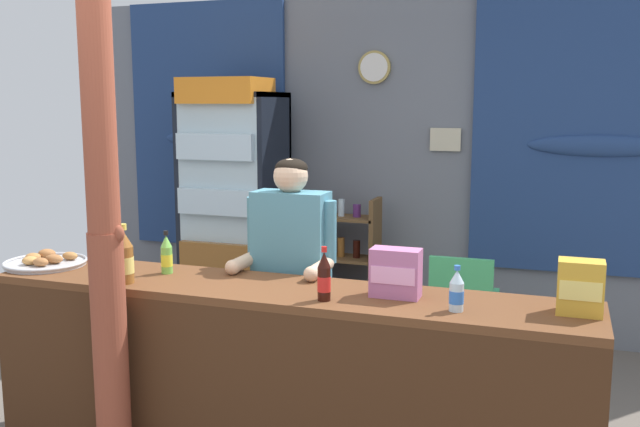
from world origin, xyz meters
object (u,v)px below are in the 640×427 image
soda_bottle_cola (324,278)px  pastry_tray (46,262)px  stall_counter (270,368)px  snack_box_wafer (396,273)px  shopkeeper (291,263)px  bottle_shelf_rack (349,262)px  soda_bottle_lime_soda (167,255)px  timber_post (105,243)px  soda_bottle_water (457,292)px  snack_box_choco_powder (580,287)px  drink_fridge (233,196)px  plastic_lawn_chair (462,307)px  soda_bottle_iced_tea (124,258)px

soda_bottle_cola → pastry_tray: soda_bottle_cola is taller
stall_counter → snack_box_wafer: snack_box_wafer is taller
shopkeeper → soda_bottle_cola: bearing=-55.3°
stall_counter → snack_box_wafer: size_ratio=13.11×
bottle_shelf_rack → soda_bottle_lime_soda: soda_bottle_lime_soda is taller
timber_post → soda_bottle_water: timber_post is taller
bottle_shelf_rack → stall_counter: bearing=-82.1°
timber_post → snack_box_wafer: 1.36m
timber_post → pastry_tray: size_ratio=5.63×
soda_bottle_lime_soda → soda_bottle_cola: (0.96, -0.21, 0.01)m
snack_box_choco_powder → bottle_shelf_rack: bearing=127.9°
timber_post → bottle_shelf_rack: 2.73m
soda_bottle_lime_soda → snack_box_wafer: bearing=-1.9°
timber_post → snack_box_wafer: (1.29, 0.42, -0.13)m
drink_fridge → snack_box_wafer: (1.81, -1.93, -0.04)m
snack_box_choco_powder → pastry_tray: snack_box_choco_powder is taller
timber_post → pastry_tray: bearing=150.5°
timber_post → plastic_lawn_chair: timber_post is taller
bottle_shelf_rack → pastry_tray: (-1.08, -2.23, 0.41)m
shopkeeper → soda_bottle_iced_tea: (-0.66, -0.61, 0.11)m
shopkeeper → soda_bottle_iced_tea: bearing=-137.3°
timber_post → soda_bottle_cola: 1.03m
stall_counter → shopkeeper: size_ratio=1.93×
soda_bottle_iced_tea → bottle_shelf_rack: bearing=79.7°
timber_post → soda_bottle_lime_soda: (0.04, 0.46, -0.15)m
drink_fridge → soda_bottle_lime_soda: 1.97m
soda_bottle_water → bottle_shelf_rack: bearing=117.4°
drink_fridge → bottle_shelf_rack: (0.90, 0.27, -0.54)m
snack_box_wafer → shopkeeper: bearing=149.8°
soda_bottle_lime_soda → snack_box_wafer: size_ratio=1.00×
bottle_shelf_rack → snack_box_choco_powder: size_ratio=4.72×
soda_bottle_cola → snack_box_choco_powder: (1.10, 0.17, 0.01)m
shopkeeper → pastry_tray: size_ratio=3.48×
plastic_lawn_chair → soda_bottle_iced_tea: bearing=-129.9°
soda_bottle_cola → stall_counter: bearing=174.9°
soda_bottle_cola → timber_post: bearing=-165.5°
drink_fridge → snack_box_choco_powder: bearing=-36.5°
drink_fridge → shopkeeper: (1.12, -1.53, -0.14)m
bottle_shelf_rack → snack_box_choco_powder: (1.71, -2.20, 0.50)m
shopkeeper → plastic_lawn_chair: bearing=54.9°
shopkeeper → bottle_shelf_rack: bearing=96.9°
plastic_lawn_chair → soda_bottle_iced_tea: (-1.45, -1.74, 0.60)m
drink_fridge → pastry_tray: 1.97m
soda_bottle_lime_soda → soda_bottle_cola: soda_bottle_cola is taller
stall_counter → bottle_shelf_rack: bottle_shelf_rack is taller
timber_post → bottle_shelf_rack: size_ratio=2.28×
shopkeeper → soda_bottle_cola: size_ratio=6.20×
soda_bottle_iced_tea → soda_bottle_cola: size_ratio=1.19×
soda_bottle_water → pastry_tray: soda_bottle_water is taller
snack_box_wafer → soda_bottle_water: bearing=-23.5°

